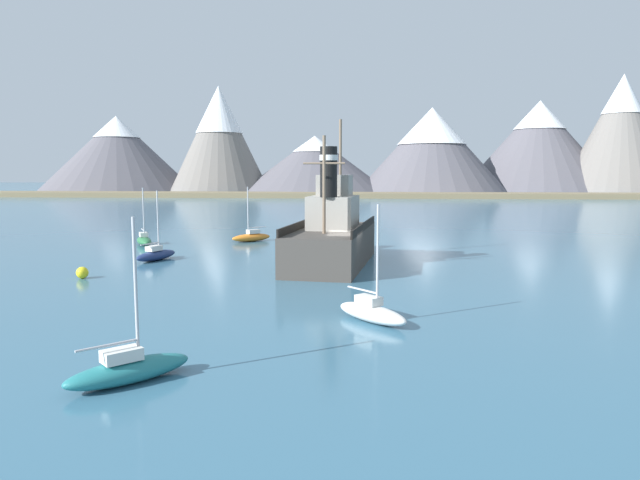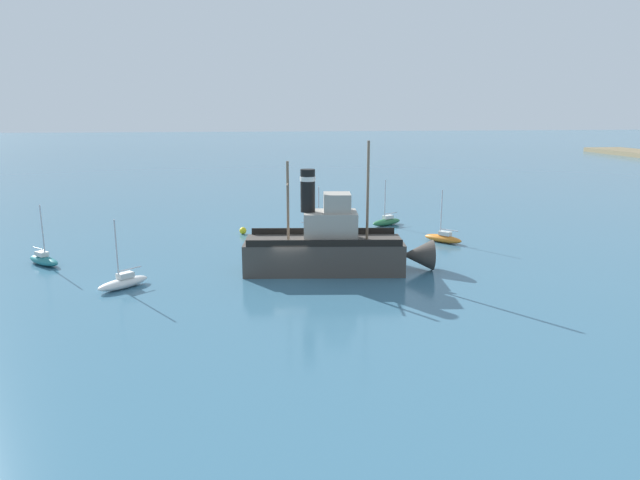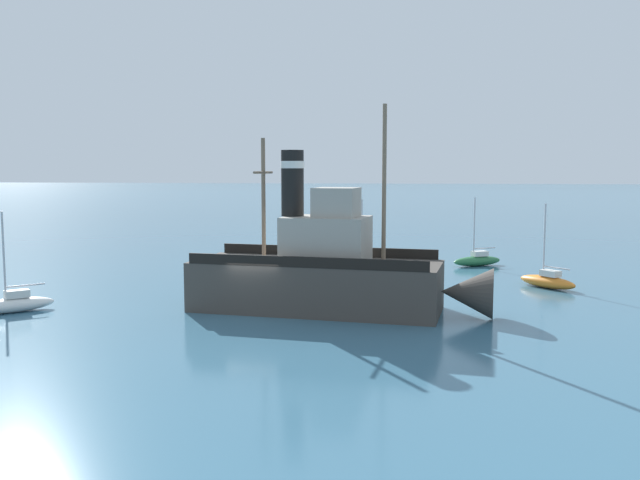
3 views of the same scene
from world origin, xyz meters
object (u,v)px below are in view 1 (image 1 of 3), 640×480
object	(u,v)px
sailboat_white	(372,312)
sailboat_navy	(156,254)
old_tugboat	(333,237)
sailboat_teal	(129,369)
mooring_buoy	(82,273)
sailboat_green	(144,240)
sailboat_orange	(251,237)

from	to	relation	value
sailboat_white	sailboat_navy	world-z (taller)	same
old_tugboat	sailboat_teal	size ratio (longest dim) A/B	3.00
old_tugboat	sailboat_teal	world-z (taller)	old_tugboat
old_tugboat	mooring_buoy	world-z (taller)	old_tugboat
sailboat_white	sailboat_green	distance (m)	30.45
sailboat_teal	sailboat_white	distance (m)	10.42
sailboat_white	sailboat_green	size ratio (longest dim) A/B	1.00
sailboat_orange	sailboat_teal	bearing A→B (deg)	-84.65
old_tugboat	mooring_buoy	distance (m)	15.88
sailboat_teal	mooring_buoy	size ratio (longest dim) A/B	7.03
sailboat_green	mooring_buoy	world-z (taller)	sailboat_green
sailboat_orange	mooring_buoy	bearing A→B (deg)	-108.78
sailboat_orange	mooring_buoy	xyz separation A→B (m)	(-6.30, -18.53, -0.08)
sailboat_white	sailboat_orange	bearing A→B (deg)	111.23
sailboat_teal	sailboat_green	distance (m)	33.39
sailboat_white	sailboat_orange	world-z (taller)	same
mooring_buoy	sailboat_white	bearing A→B (deg)	-26.56
sailboat_orange	sailboat_navy	bearing A→B (deg)	-111.56
old_tugboat	sailboat_orange	distance (m)	14.39
sailboat_navy	sailboat_orange	distance (m)	12.31
sailboat_navy	sailboat_green	distance (m)	9.23
sailboat_teal	old_tugboat	bearing A→B (deg)	77.96
sailboat_orange	mooring_buoy	distance (m)	19.58
old_tugboat	sailboat_white	world-z (taller)	old_tugboat
sailboat_navy	sailboat_orange	xyz separation A→B (m)	(4.52, 11.45, 0.00)
sailboat_navy	mooring_buoy	distance (m)	7.30
sailboat_white	sailboat_orange	xyz separation A→B (m)	(-10.45, 26.91, 0.00)
sailboat_white	sailboat_green	xyz separation A→B (m)	(-19.10, 23.71, 0.00)
sailboat_teal	mooring_buoy	xyz separation A→B (m)	(-9.52, 15.88, -0.08)
sailboat_navy	old_tugboat	bearing A→B (deg)	-1.87
sailboat_white	sailboat_teal	bearing A→B (deg)	-133.96
sailboat_teal	sailboat_navy	distance (m)	24.23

